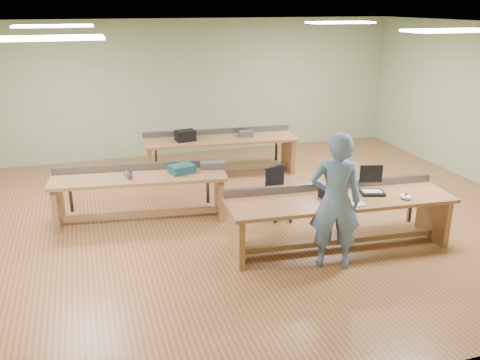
# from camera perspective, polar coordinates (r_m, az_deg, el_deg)

# --- Properties ---
(floor) EXTENTS (10.00, 10.00, 0.00)m
(floor) POSITION_cam_1_polar(r_m,az_deg,el_deg) (8.29, -0.60, -4.29)
(floor) COLOR #905D36
(floor) RESTS_ON ground
(ceiling) EXTENTS (10.00, 10.00, 0.00)m
(ceiling) POSITION_cam_1_polar(r_m,az_deg,el_deg) (7.60, -0.68, 16.91)
(ceiling) COLOR silver
(ceiling) RESTS_ON wall_back
(wall_back) EXTENTS (10.00, 0.04, 3.00)m
(wall_back) POSITION_cam_1_polar(r_m,az_deg,el_deg) (11.62, -6.44, 10.19)
(wall_back) COLOR gray
(wall_back) RESTS_ON floor
(wall_front) EXTENTS (10.00, 0.04, 3.00)m
(wall_front) POSITION_cam_1_polar(r_m,az_deg,el_deg) (4.34, 14.95, -6.18)
(wall_front) COLOR gray
(wall_front) RESTS_ON floor
(fluor_panels) EXTENTS (6.20, 3.50, 0.03)m
(fluor_panels) POSITION_cam_1_polar(r_m,az_deg,el_deg) (7.60, -0.68, 16.69)
(fluor_panels) COLOR white
(fluor_panels) RESTS_ON ceiling
(workbench_front) EXTENTS (3.24, 1.09, 0.86)m
(workbench_front) POSITION_cam_1_polar(r_m,az_deg,el_deg) (7.28, 11.02, -3.30)
(workbench_front) COLOR #90633D
(workbench_front) RESTS_ON floor
(workbench_mid) EXTENTS (2.79, 1.07, 0.86)m
(workbench_mid) POSITION_cam_1_polar(r_m,az_deg,el_deg) (8.19, -11.18, -0.79)
(workbench_mid) COLOR #90633D
(workbench_mid) RESTS_ON floor
(workbench_back) EXTENTS (3.11, 1.07, 0.86)m
(workbench_back) POSITION_cam_1_polar(r_m,az_deg,el_deg) (10.27, -2.22, 3.73)
(workbench_back) COLOR #90633D
(workbench_back) RESTS_ON floor
(person) EXTENTS (0.78, 0.65, 1.83)m
(person) POSITION_cam_1_polar(r_m,az_deg,el_deg) (6.60, 10.66, -2.39)
(person) COLOR slate
(person) RESTS_ON floor
(laptop_base) EXTENTS (0.39, 0.35, 0.04)m
(laptop_base) POSITION_cam_1_polar(r_m,az_deg,el_deg) (7.44, 14.62, -1.37)
(laptop_base) COLOR black
(laptop_base) RESTS_ON workbench_front
(laptop_screen) EXTENTS (0.32, 0.10, 0.26)m
(laptop_screen) POSITION_cam_1_polar(r_m,az_deg,el_deg) (7.48, 14.51, 0.69)
(laptop_screen) COLOR black
(laptop_screen) RESTS_ON laptop_base
(keyboard) EXTENTS (0.42, 0.18, 0.02)m
(keyboard) POSITION_cam_1_polar(r_m,az_deg,el_deg) (6.92, 12.38, -2.85)
(keyboard) COLOR silver
(keyboard) RESTS_ON workbench_front
(trackball_mouse) EXTENTS (0.16, 0.19, 0.07)m
(trackball_mouse) POSITION_cam_1_polar(r_m,az_deg,el_deg) (7.38, 18.13, -1.76)
(trackball_mouse) COLOR white
(trackball_mouse) RESTS_ON workbench_front
(camera_bag) EXTENTS (0.26, 0.18, 0.17)m
(camera_bag) POSITION_cam_1_polar(r_m,az_deg,el_deg) (7.17, 9.91, -1.26)
(camera_bag) COLOR black
(camera_bag) RESTS_ON workbench_front
(task_chair) EXTENTS (0.60, 0.60, 0.85)m
(task_chair) POSITION_cam_1_polar(r_m,az_deg,el_deg) (8.21, 4.59, -2.25)
(task_chair) COLOR black
(task_chair) RESTS_ON floor
(parts_bin_teal) EXTENTS (0.44, 0.38, 0.13)m
(parts_bin_teal) POSITION_cam_1_polar(r_m,az_deg,el_deg) (8.13, -6.58, 1.26)
(parts_bin_teal) COLOR #153A45
(parts_bin_teal) RESTS_ON workbench_mid
(parts_bin_grey) EXTENTS (0.45, 0.35, 0.11)m
(parts_bin_grey) POSITION_cam_1_polar(r_m,az_deg,el_deg) (8.35, -3.10, 1.77)
(parts_bin_grey) COLOR #3C3B3E
(parts_bin_grey) RESTS_ON workbench_mid
(mug) EXTENTS (0.18, 0.18, 0.11)m
(mug) POSITION_cam_1_polar(r_m,az_deg,el_deg) (7.99, -12.43, 0.51)
(mug) COLOR #3C3B3E
(mug) RESTS_ON workbench_mid
(drinks_can) EXTENTS (0.09, 0.09, 0.13)m
(drinks_can) POSITION_cam_1_polar(r_m,az_deg,el_deg) (7.96, -12.59, 0.50)
(drinks_can) COLOR silver
(drinks_can) RESTS_ON workbench_mid
(storage_box_back) EXTENTS (0.40, 0.31, 0.21)m
(storage_box_back) POSITION_cam_1_polar(r_m,az_deg,el_deg) (10.03, -6.16, 4.98)
(storage_box_back) COLOR black
(storage_box_back) RESTS_ON workbench_back
(tray_back) EXTENTS (0.29, 0.23, 0.11)m
(tray_back) POSITION_cam_1_polar(r_m,az_deg,el_deg) (10.33, 0.67, 5.22)
(tray_back) COLOR #3C3B3E
(tray_back) RESTS_ON workbench_back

